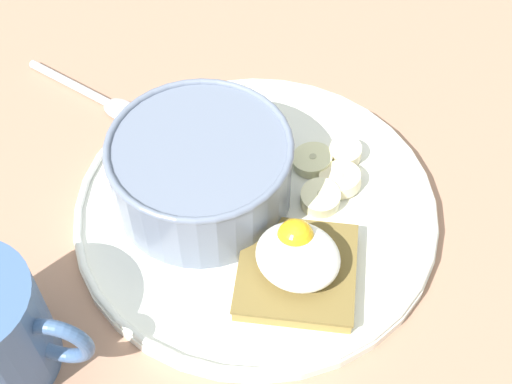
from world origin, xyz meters
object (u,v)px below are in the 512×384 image
Objects in this scene: banana_slice_right at (320,198)px; banana_slice_back at (340,180)px; oatmeal_bowl at (201,170)px; spoon at (96,97)px; poached_egg at (297,253)px; banana_slice_front at (313,160)px; toast_slice at (297,271)px; banana_slice_left at (345,152)px.

banana_slice_back is at bearing -99.03° from banana_slice_right.
banana_slice_back is 2.66cm from banana_slice_right.
spoon is at bearing -15.96° from oatmeal_bowl.
oatmeal_bowl reaches higher than poached_egg.
poached_egg is 11.36cm from banana_slice_front.
toast_slice is 2.84× the size of banana_slice_back.
poached_egg reaches higher than banana_slice_front.
banana_slice_left and banana_slice_right have the same top height.
oatmeal_bowl is 2.30× the size of poached_egg.
banana_slice_left is at bearing -79.04° from poached_egg.
toast_slice is 0.90× the size of spoon.
banana_slice_left is 0.72× the size of banana_slice_back.
banana_slice_right is (-2.60, 3.32, 0.14)cm from banana_slice_front.
spoon is (24.08, -0.07, -1.33)cm from banana_slice_right.
poached_egg reaches higher than toast_slice.
spoon is (15.51, -4.44, -3.79)cm from oatmeal_bowl.
banana_slice_front is 4.22cm from banana_slice_right.
toast_slice is (-10.48, 2.65, -2.39)cm from oatmeal_bowl.
banana_slice_front is (-5.97, -7.69, -2.61)cm from oatmeal_bowl.
oatmeal_bowl reaches higher than spoon.
oatmeal_bowl reaches higher than banana_slice_left.
toast_slice is at bearing 113.59° from banana_slice_front.
toast_slice is 3.92× the size of banana_slice_left.
banana_slice_back is (-8.99, -7.00, -2.51)cm from oatmeal_bowl.
banana_slice_left reaches higher than banana_slice_front.
spoon is (21.48, 3.25, -1.18)cm from banana_slice_front.
spoon is at bearing 8.60° from banana_slice_front.
banana_slice_back is at bearing -81.19° from toast_slice.
oatmeal_bowl is 9.93cm from banana_slice_right.
oatmeal_bowl is 4.89× the size of banana_slice_left.
poached_egg is at bearing 166.38° from oatmeal_bowl.
banana_slice_right is (-0.60, 5.44, -0.03)cm from banana_slice_left.
toast_slice reaches higher than spoon.
banana_slice_right is at bearing 80.97° from banana_slice_back.
toast_slice is 9.76cm from banana_slice_back.
banana_slice_left is (2.39, -12.32, -2.26)cm from poached_egg.
spoon is (25.87, -6.95, -3.61)cm from poached_egg.
banana_slice_right reaches higher than spoon.
poached_egg is at bearing 113.29° from banana_slice_front.
poached_egg is at bearing 100.96° from banana_slice_left.
toast_slice and banana_slice_right have the same top height.
banana_slice_back reaches higher than banana_slice_front.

